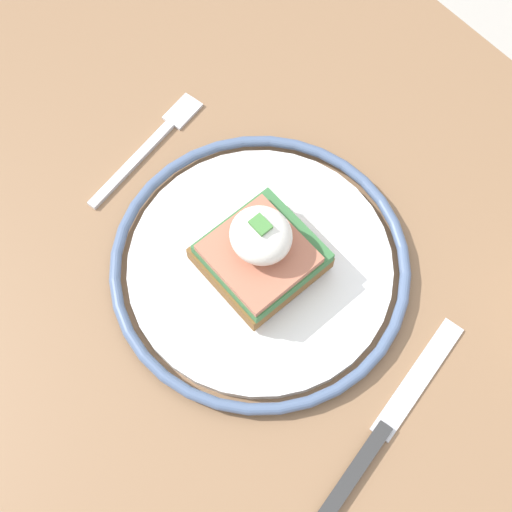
# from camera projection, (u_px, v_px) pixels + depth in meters

# --- Properties ---
(ground_plane) EXTENTS (6.00, 6.00, 0.00)m
(ground_plane) POSITION_uv_depth(u_px,v_px,m) (253.00, 418.00, 1.32)
(ground_plane) COLOR #B2ADA3
(dining_table) EXTENTS (1.06, 0.68, 0.76)m
(dining_table) POSITION_uv_depth(u_px,v_px,m) (251.00, 305.00, 0.75)
(dining_table) COLOR #846042
(dining_table) RESTS_ON ground_plane
(plate) EXTENTS (0.26, 0.26, 0.02)m
(plate) POSITION_uv_depth(u_px,v_px,m) (256.00, 268.00, 0.62)
(plate) COLOR white
(plate) RESTS_ON dining_table
(sandwich) EXTENTS (0.09, 0.09, 0.08)m
(sandwich) POSITION_uv_depth(u_px,v_px,m) (258.00, 254.00, 0.59)
(sandwich) COLOR brown
(sandwich) RESTS_ON plate
(fork) EXTENTS (0.05, 0.15, 0.00)m
(fork) POSITION_uv_depth(u_px,v_px,m) (151.00, 145.00, 0.68)
(fork) COLOR silver
(fork) RESTS_ON dining_table
(knife) EXTENTS (0.06, 0.19, 0.01)m
(knife) POSITION_uv_depth(u_px,v_px,m) (381.00, 432.00, 0.57)
(knife) COLOR #2D2D2D
(knife) RESTS_ON dining_table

